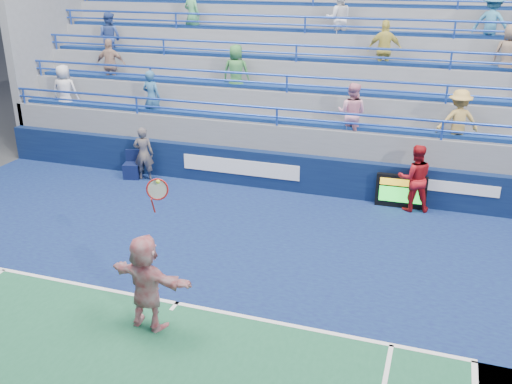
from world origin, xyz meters
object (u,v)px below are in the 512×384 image
(serve_speed_board, at_px, (401,191))
(line_judge, at_px, (144,154))
(tennis_player, at_px, (146,282))
(ball_girl, at_px, (415,178))
(judge_chair, at_px, (133,169))

(serve_speed_board, bearing_deg, line_judge, -178.06)
(tennis_player, relative_size, ball_girl, 1.60)
(serve_speed_board, height_order, line_judge, line_judge)
(serve_speed_board, distance_m, ball_girl, 0.55)
(tennis_player, bearing_deg, ball_girl, 59.35)
(tennis_player, height_order, line_judge, tennis_player)
(line_judge, distance_m, ball_girl, 7.93)
(ball_girl, bearing_deg, tennis_player, 44.40)
(serve_speed_board, xyz_separation_m, tennis_player, (-3.80, -7.03, 0.45))
(serve_speed_board, distance_m, tennis_player, 8.00)
(serve_speed_board, bearing_deg, ball_girl, -13.53)
(judge_chair, bearing_deg, line_judge, 0.82)
(serve_speed_board, xyz_separation_m, judge_chair, (-8.03, -0.26, -0.19))
(judge_chair, xyz_separation_m, tennis_player, (4.23, -6.76, 0.64))
(judge_chair, height_order, line_judge, line_judge)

